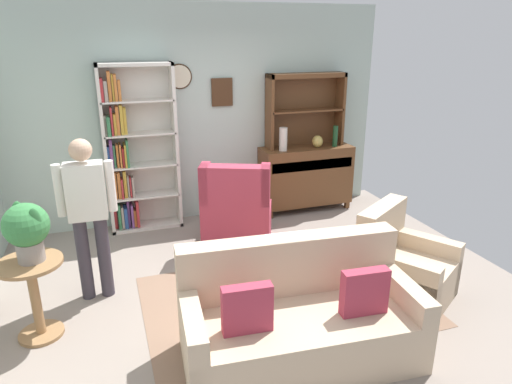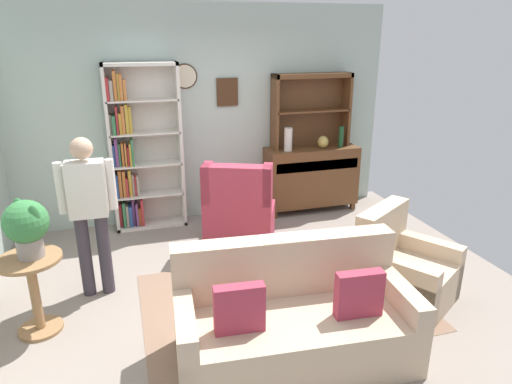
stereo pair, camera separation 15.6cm
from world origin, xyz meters
name	(u,v)px [view 2 (the right image)]	position (x,y,z in m)	size (l,w,h in m)	color
ground_plane	(252,289)	(0.00, 0.00, -0.01)	(5.40, 4.60, 0.02)	gray
wall_back	(207,115)	(0.00, 2.13, 1.40)	(5.00, 0.09, 2.80)	#ADC1B7
area_rug	(281,301)	(0.20, -0.30, 0.00)	(2.59, 1.76, 0.01)	#846651
bookshelf	(139,151)	(-0.92, 1.94, 1.01)	(0.90, 0.30, 2.10)	silver
sideboard	(311,176)	(1.42, 1.86, 0.51)	(1.30, 0.45, 0.92)	brown
sideboard_hutch	(311,100)	(1.42, 1.97, 1.56)	(1.10, 0.26, 1.00)	brown
vase_tall	(288,139)	(1.03, 1.78, 1.08)	(0.11, 0.11, 0.31)	beige
vase_round	(323,142)	(1.55, 1.79, 1.01)	(0.15, 0.15, 0.17)	tan
bottle_wine	(341,137)	(1.81, 1.77, 1.07)	(0.07, 0.07, 0.29)	#194223
couch_floral	(293,321)	(0.02, -1.05, 0.31)	(1.86, 0.99, 0.90)	#C6AD8E
armchair_floral	(403,271)	(1.32, -0.58, 0.29)	(1.05, 1.06, 0.88)	#C6AD8E
wingback_chair	(240,215)	(0.14, 1.01, 0.38)	(1.03, 1.04, 1.05)	#A33347
plant_stand	(34,286)	(-1.94, -0.12, 0.43)	(0.52, 0.52, 0.70)	#997047
potted_plant_large	(26,225)	(-1.91, -0.11, 0.98)	(0.35, 0.35, 0.49)	gray
person_reading	(89,207)	(-1.47, 0.37, 0.91)	(0.52, 0.21, 1.56)	#38333D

